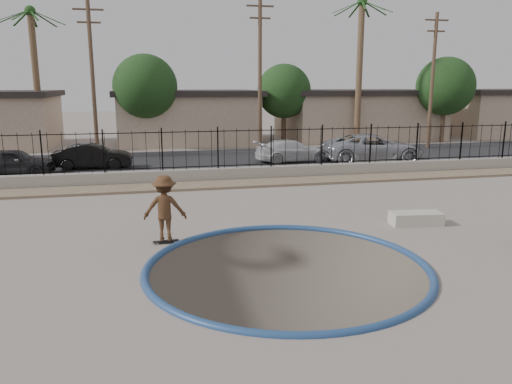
{
  "coord_description": "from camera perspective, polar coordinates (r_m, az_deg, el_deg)",
  "views": [
    {
      "loc": [
        -3.29,
        -12.09,
        4.42
      ],
      "look_at": [
        -0.1,
        2.0,
        1.26
      ],
      "focal_mm": 35.0,
      "sensor_mm": 36.0,
      "label": 1
    }
  ],
  "objects": [
    {
      "name": "rock_strip",
      "position": [
        21.97,
        -3.89,
        0.85
      ],
      "size": [
        42.0,
        1.6,
        0.11
      ],
      "primitive_type": "cube",
      "color": "#907B5E",
      "rests_on": "ground"
    },
    {
      "name": "street_tree_right",
      "position": [
        40.73,
        20.84,
        11.22
      ],
      "size": [
        4.32,
        4.32,
        6.36
      ],
      "color": "#473323",
      "rests_on": "ground"
    },
    {
      "name": "bowl_pit",
      "position": [
        12.38,
        3.56,
        -8.6
      ],
      "size": [
        6.84,
        6.84,
        1.8
      ],
      "primitive_type": null,
      "color": "#4B4239",
      "rests_on": "ground"
    },
    {
      "name": "street",
      "position": [
        29.6,
        -6.25,
        3.7
      ],
      "size": [
        90.0,
        8.0,
        0.04
      ],
      "primitive_type": "cube",
      "color": "black",
      "rests_on": "ground"
    },
    {
      "name": "skater",
      "position": [
        14.13,
        -10.38,
        -2.19
      ],
      "size": [
        1.28,
        0.85,
        1.84
      ],
      "primitive_type": "imported",
      "rotation": [
        0.0,
        0.0,
        3.0
      ],
      "color": "brown",
      "rests_on": "ground"
    },
    {
      "name": "concrete_ledge",
      "position": [
        16.71,
        17.81,
        -2.89
      ],
      "size": [
        1.68,
        0.9,
        0.4
      ],
      "primitive_type": "cube",
      "rotation": [
        0.0,
        0.0,
        -0.13
      ],
      "color": "#B4AFA0",
      "rests_on": "ground"
    },
    {
      "name": "utility_pole_right",
      "position": [
        36.59,
        19.51,
        12.08
      ],
      "size": [
        1.7,
        0.24,
        9.0
      ],
      "color": "#473323",
      "rests_on": "ground"
    },
    {
      "name": "car_a",
      "position": [
        26.98,
        -25.93,
        3.13
      ],
      "size": [
        3.93,
        1.88,
        1.29
      ],
      "primitive_type": "imported",
      "rotation": [
        0.0,
        0.0,
        1.48
      ],
      "color": "black",
      "rests_on": "street"
    },
    {
      "name": "house_east",
      "position": [
        42.35,
        11.5,
        8.77
      ],
      "size": [
        12.6,
        8.6,
        3.9
      ],
      "color": "tan",
      "rests_on": "ground"
    },
    {
      "name": "car_b",
      "position": [
        27.47,
        -18.15,
        3.91
      ],
      "size": [
        4.01,
        1.54,
        1.3
      ],
      "primitive_type": "imported",
      "rotation": [
        0.0,
        0.0,
        1.53
      ],
      "color": "black",
      "rests_on": "street"
    },
    {
      "name": "skateboard",
      "position": [
        14.37,
        -10.25,
        -5.56
      ],
      "size": [
        0.74,
        0.25,
        0.06
      ],
      "rotation": [
        0.0,
        0.0,
        0.09
      ],
      "color": "black",
      "rests_on": "ground"
    },
    {
      "name": "palm_mid",
      "position": [
        36.77,
        -24.1,
        14.83
      ],
      "size": [
        2.3,
        2.3,
        9.3
      ],
      "color": "brown",
      "rests_on": "ground"
    },
    {
      "name": "car_c",
      "position": [
        28.56,
        4.16,
        4.72
      ],
      "size": [
        4.38,
        2.09,
        1.23
      ],
      "primitive_type": "imported",
      "rotation": [
        0.0,
        0.0,
        1.66
      ],
      "color": "silver",
      "rests_on": "street"
    },
    {
      "name": "retaining_wall",
      "position": [
        23.0,
        -4.33,
        1.98
      ],
      "size": [
        42.0,
        0.45,
        0.6
      ],
      "primitive_type": "cube",
      "color": "gray",
      "rests_on": "ground"
    },
    {
      "name": "palm_right",
      "position": [
        37.47,
        11.86,
        16.53
      ],
      "size": [
        2.3,
        2.3,
        10.3
      ],
      "color": "brown",
      "rests_on": "ground"
    },
    {
      "name": "street_tree_left",
      "position": [
        35.09,
        -12.55,
        11.67
      ],
      "size": [
        4.32,
        4.32,
        6.36
      ],
      "color": "#473323",
      "rests_on": "ground"
    },
    {
      "name": "ground",
      "position": [
        24.93,
        -4.86,
        -0.51
      ],
      "size": [
        120.0,
        120.0,
        2.2
      ],
      "primitive_type": "cube",
      "color": "gray",
      "rests_on": "ground"
    },
    {
      "name": "utility_pole_left",
      "position": [
        31.2,
        -18.17,
        12.25
      ],
      "size": [
        1.7,
        0.24,
        9.0
      ],
      "color": "#473323",
      "rests_on": "ground"
    },
    {
      "name": "street_tree_mid",
      "position": [
        37.53,
        3.22,
        11.42
      ],
      "size": [
        3.96,
        3.96,
        5.83
      ],
      "color": "#473323",
      "rests_on": "ground"
    },
    {
      "name": "coping_ring",
      "position": [
        12.38,
        3.56,
        -8.6
      ],
      "size": [
        7.04,
        7.04,
        0.2
      ],
      "primitive_type": "torus",
      "color": "navy",
      "rests_on": "ground"
    },
    {
      "name": "fence",
      "position": [
        22.81,
        -4.38,
        4.94
      ],
      "size": [
        40.0,
        0.04,
        1.8
      ],
      "color": "black",
      "rests_on": "retaining_wall"
    },
    {
      "name": "house_center",
      "position": [
        38.8,
        -7.96,
        8.6
      ],
      "size": [
        10.6,
        8.6,
        3.9
      ],
      "color": "tan",
      "rests_on": "ground"
    },
    {
      "name": "car_d",
      "position": [
        29.2,
        13.23,
        4.93
      ],
      "size": [
        5.88,
        3.11,
        1.58
      ],
      "primitive_type": "imported",
      "rotation": [
        0.0,
        0.0,
        1.48
      ],
      "color": "#9FA1A7",
      "rests_on": "street"
    },
    {
      "name": "utility_pole_mid",
      "position": [
        31.93,
        0.45,
        13.29
      ],
      "size": [
        1.7,
        0.24,
        9.5
      ],
      "color": "#473323",
      "rests_on": "ground"
    },
    {
      "name": "house_east_far",
      "position": [
        49.74,
        26.54,
        8.23
      ],
      "size": [
        11.6,
        8.6,
        3.9
      ],
      "color": "tan",
      "rests_on": "ground"
    }
  ]
}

